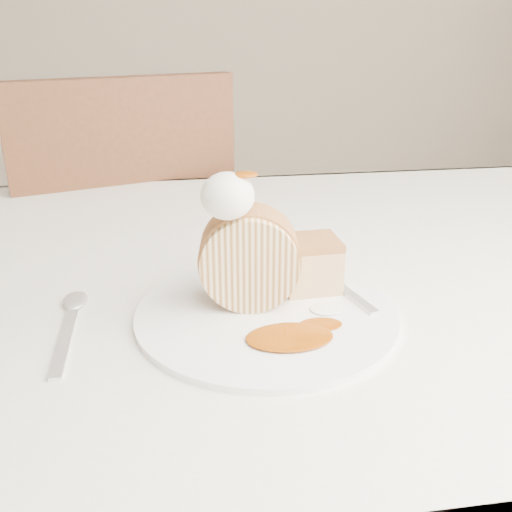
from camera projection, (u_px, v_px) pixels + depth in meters
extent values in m
cube|color=white|center=(258.00, 275.00, 0.79)|extent=(1.40, 0.90, 0.04)
cube|color=white|center=(227.00, 240.00, 1.24)|extent=(1.40, 0.01, 0.28)
cylinder|color=brown|center=(491.00, 337.00, 1.36)|extent=(0.06, 0.06, 0.71)
cube|color=brown|center=(119.00, 272.00, 1.45)|extent=(0.56, 0.56, 0.04)
cube|color=brown|center=(130.00, 196.00, 1.17)|extent=(0.44, 0.17, 0.47)
cylinder|color=brown|center=(174.00, 308.00, 1.78)|extent=(0.04, 0.04, 0.44)
cylinder|color=brown|center=(44.00, 336.00, 1.62)|extent=(0.04, 0.04, 0.44)
cylinder|color=brown|center=(221.00, 373.00, 1.45)|extent=(0.04, 0.04, 0.44)
cylinder|color=brown|center=(64.00, 415.00, 1.30)|extent=(0.04, 0.04, 0.44)
cylinder|color=white|center=(266.00, 314.00, 0.64)|extent=(0.31, 0.31, 0.01)
cylinder|color=#FBE0AF|center=(249.00, 258.00, 0.64)|extent=(0.12, 0.07, 0.11)
cube|color=#A26D3D|center=(310.00, 267.00, 0.68)|extent=(0.07, 0.06, 0.05)
ellipsoid|color=white|center=(227.00, 196.00, 0.59)|extent=(0.06, 0.06, 0.05)
ellipsoid|color=#8A3C05|center=(245.00, 169.00, 0.58)|extent=(0.03, 0.02, 0.01)
cube|color=silver|center=(345.00, 290.00, 0.68)|extent=(0.07, 0.17, 0.00)
cube|color=silver|center=(65.00, 341.00, 0.59)|extent=(0.03, 0.17, 0.00)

